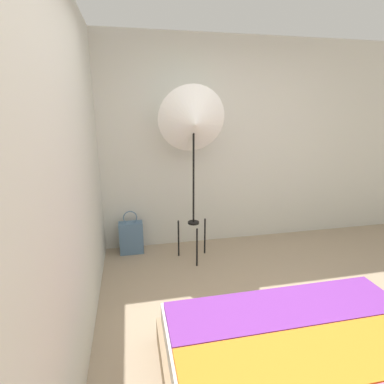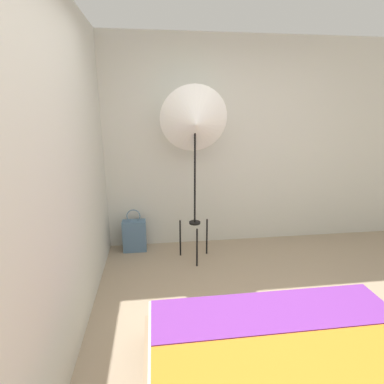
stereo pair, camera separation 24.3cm
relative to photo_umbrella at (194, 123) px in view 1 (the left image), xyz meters
name	(u,v)px [view 1 (the left image)]	position (x,y,z in m)	size (l,w,h in m)	color
ground_plane	(287,354)	(0.37, -1.59, -1.60)	(14.00, 14.00, 0.00)	gray
wall_back	(214,145)	(0.37, 0.49, -0.30)	(8.00, 0.05, 2.60)	beige
wall_side_left	(83,164)	(-1.08, -0.59, -0.30)	(0.05, 8.00, 2.60)	beige
photo_umbrella	(194,123)	(0.00, 0.00, 0.00)	(0.75, 0.39, 2.00)	black
tote_bag	(131,237)	(-0.73, 0.30, -1.40)	(0.29, 0.15, 0.55)	slate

